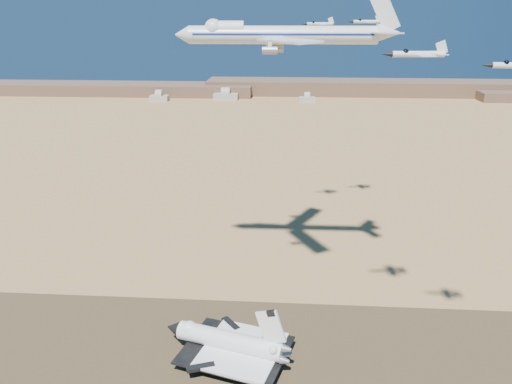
# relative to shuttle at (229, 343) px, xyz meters

# --- Properties ---
(ground) EXTENTS (1200.00, 1200.00, 0.00)m
(ground) POSITION_rel_shuttle_xyz_m (-3.17, 6.84, -5.38)
(ground) COLOR #AC8B4C
(ground) RESTS_ON ground
(runway) EXTENTS (600.00, 50.00, 0.06)m
(runway) POSITION_rel_shuttle_xyz_m (-3.17, 6.84, -5.35)
(runway) COLOR #4C3F26
(runway) RESTS_ON ground
(ridgeline) EXTENTS (960.00, 90.00, 18.00)m
(ridgeline) POSITION_rel_shuttle_xyz_m (62.15, 534.14, 2.25)
(ridgeline) COLOR brown
(ridgeline) RESTS_ON ground
(hangars) EXTENTS (200.50, 29.50, 30.00)m
(hangars) POSITION_rel_shuttle_xyz_m (-67.17, 485.27, -0.55)
(hangars) COLOR #BBB4A5
(hangars) RESTS_ON ground
(shuttle) EXTENTS (40.99, 32.08, 20.03)m
(shuttle) POSITION_rel_shuttle_xyz_m (0.00, 0.00, 0.00)
(shuttle) COLOR white
(shuttle) RESTS_ON runway
(carrier_747) EXTENTS (73.35, 56.97, 18.30)m
(carrier_747) POSITION_rel_shuttle_xyz_m (11.72, 44.98, 87.52)
(carrier_747) COLOR silver
(crew_a) EXTENTS (0.44, 0.65, 1.77)m
(crew_a) POSITION_rel_shuttle_xyz_m (8.69, -7.66, -4.44)
(crew_a) COLOR orange
(crew_a) RESTS_ON runway
(crew_b) EXTENTS (0.90, 1.08, 1.92)m
(crew_b) POSITION_rel_shuttle_xyz_m (9.11, -6.84, -4.36)
(crew_b) COLOR orange
(crew_b) RESTS_ON runway
(crew_c) EXTENTS (0.89, 1.03, 1.57)m
(crew_c) POSITION_rel_shuttle_xyz_m (6.04, -9.88, -4.54)
(crew_c) COLOR orange
(crew_c) RESTS_ON runway
(chase_jet_a) EXTENTS (16.61, 9.06, 4.14)m
(chase_jet_a) POSITION_rel_shuttle_xyz_m (48.21, 4.86, 84.52)
(chase_jet_a) COLOR silver
(chase_jet_c) EXTENTS (13.97, 7.84, 3.50)m
(chase_jet_c) POSITION_rel_shuttle_xyz_m (28.27, 97.45, 90.16)
(chase_jet_c) COLOR silver
(chase_jet_d) EXTENTS (15.17, 8.47, 3.80)m
(chase_jet_d) POSITION_rel_shuttle_xyz_m (49.22, 107.66, 90.95)
(chase_jet_d) COLOR silver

